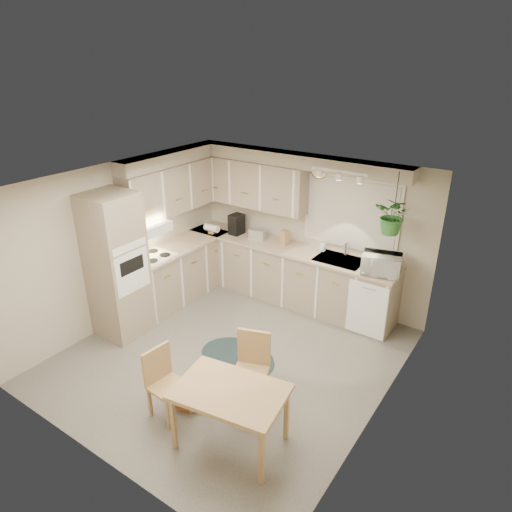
% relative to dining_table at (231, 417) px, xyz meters
% --- Properties ---
extents(floor, '(4.20, 4.20, 0.00)m').
position_rel_dining_table_xyz_m(floor, '(-0.91, 1.19, -0.35)').
color(floor, slate).
rests_on(floor, ground).
extents(ceiling, '(4.20, 4.20, 0.00)m').
position_rel_dining_table_xyz_m(ceiling, '(-0.91, 1.19, 2.05)').
color(ceiling, white).
rests_on(ceiling, wall_back).
extents(wall_back, '(4.00, 0.04, 2.40)m').
position_rel_dining_table_xyz_m(wall_back, '(-0.91, 3.29, 0.85)').
color(wall_back, '#B8AE98').
rests_on(wall_back, floor).
extents(wall_front, '(4.00, 0.04, 2.40)m').
position_rel_dining_table_xyz_m(wall_front, '(-0.91, -0.91, 0.85)').
color(wall_front, '#B8AE98').
rests_on(wall_front, floor).
extents(wall_left, '(0.04, 4.20, 2.40)m').
position_rel_dining_table_xyz_m(wall_left, '(-2.91, 1.19, 0.85)').
color(wall_left, '#B8AE98').
rests_on(wall_left, floor).
extents(wall_right, '(0.04, 4.20, 2.40)m').
position_rel_dining_table_xyz_m(wall_right, '(1.09, 1.19, 0.85)').
color(wall_right, '#B8AE98').
rests_on(wall_right, floor).
extents(base_cab_left, '(0.60, 1.85, 0.90)m').
position_rel_dining_table_xyz_m(base_cab_left, '(-2.61, 2.06, 0.10)').
color(base_cab_left, tan).
rests_on(base_cab_left, floor).
extents(base_cab_back, '(3.60, 0.60, 0.90)m').
position_rel_dining_table_xyz_m(base_cab_back, '(-1.11, 2.99, 0.10)').
color(base_cab_back, tan).
rests_on(base_cab_back, floor).
extents(counter_left, '(0.64, 1.89, 0.04)m').
position_rel_dining_table_xyz_m(counter_left, '(-2.60, 2.06, 0.57)').
color(counter_left, tan).
rests_on(counter_left, base_cab_left).
extents(counter_back, '(3.64, 0.64, 0.04)m').
position_rel_dining_table_xyz_m(counter_back, '(-1.11, 2.98, 0.57)').
color(counter_back, tan).
rests_on(counter_back, base_cab_back).
extents(oven_stack, '(0.65, 0.65, 2.10)m').
position_rel_dining_table_xyz_m(oven_stack, '(-2.59, 0.81, 0.70)').
color(oven_stack, tan).
rests_on(oven_stack, floor).
extents(wall_oven_face, '(0.02, 0.56, 0.58)m').
position_rel_dining_table_xyz_m(wall_oven_face, '(-2.27, 0.81, 0.70)').
color(wall_oven_face, white).
rests_on(wall_oven_face, oven_stack).
extents(upper_cab_left, '(0.35, 2.00, 0.75)m').
position_rel_dining_table_xyz_m(upper_cab_left, '(-2.74, 2.19, 1.48)').
color(upper_cab_left, tan).
rests_on(upper_cab_left, wall_left).
extents(upper_cab_back, '(2.00, 0.35, 0.75)m').
position_rel_dining_table_xyz_m(upper_cab_back, '(-1.91, 3.11, 1.48)').
color(upper_cab_back, tan).
rests_on(upper_cab_back, wall_back).
extents(soffit_left, '(0.30, 2.00, 0.20)m').
position_rel_dining_table_xyz_m(soffit_left, '(-2.76, 2.19, 1.95)').
color(soffit_left, '#B8AE98').
rests_on(soffit_left, wall_left).
extents(soffit_back, '(3.60, 0.30, 0.20)m').
position_rel_dining_table_xyz_m(soffit_back, '(-1.11, 3.14, 1.95)').
color(soffit_back, '#B8AE98').
rests_on(soffit_back, wall_back).
extents(cooktop, '(0.52, 0.58, 0.02)m').
position_rel_dining_table_xyz_m(cooktop, '(-2.59, 1.49, 0.60)').
color(cooktop, white).
rests_on(cooktop, counter_left).
extents(range_hood, '(0.40, 0.60, 0.14)m').
position_rel_dining_table_xyz_m(range_hood, '(-2.61, 1.49, 1.05)').
color(range_hood, white).
rests_on(range_hood, upper_cab_left).
extents(window_blinds, '(1.40, 0.02, 1.00)m').
position_rel_dining_table_xyz_m(window_blinds, '(-0.21, 3.26, 1.25)').
color(window_blinds, silver).
rests_on(window_blinds, wall_back).
extents(window_frame, '(1.50, 0.02, 1.10)m').
position_rel_dining_table_xyz_m(window_frame, '(-0.21, 3.27, 1.25)').
color(window_frame, silver).
rests_on(window_frame, wall_back).
extents(sink, '(0.70, 0.48, 0.10)m').
position_rel_dining_table_xyz_m(sink, '(-0.21, 2.99, 0.55)').
color(sink, '#AAADB2').
rests_on(sink, counter_back).
extents(dishwasher_front, '(0.58, 0.02, 0.83)m').
position_rel_dining_table_xyz_m(dishwasher_front, '(0.39, 2.68, 0.08)').
color(dishwasher_front, white).
rests_on(dishwasher_front, base_cab_back).
extents(track_light_bar, '(0.80, 0.04, 0.04)m').
position_rel_dining_table_xyz_m(track_light_bar, '(-0.21, 2.74, 1.98)').
color(track_light_bar, white).
rests_on(track_light_bar, ceiling).
extents(wall_clock, '(0.30, 0.03, 0.30)m').
position_rel_dining_table_xyz_m(wall_clock, '(-0.76, 3.26, 1.83)').
color(wall_clock, gold).
rests_on(wall_clock, wall_back).
extents(dining_table, '(1.21, 0.90, 0.70)m').
position_rel_dining_table_xyz_m(dining_table, '(0.00, 0.00, 0.00)').
color(dining_table, '#AA8355').
rests_on(dining_table, floor).
extents(chair_left, '(0.42, 0.42, 0.83)m').
position_rel_dining_table_xyz_m(chair_left, '(-0.81, -0.06, 0.07)').
color(chair_left, '#AA8355').
rests_on(chair_left, floor).
extents(chair_back, '(0.52, 0.52, 0.88)m').
position_rel_dining_table_xyz_m(chair_back, '(-0.19, 0.61, 0.09)').
color(chair_back, '#AA8355').
rests_on(chair_back, floor).
extents(braided_rug, '(1.17, 0.92, 0.01)m').
position_rel_dining_table_xyz_m(braided_rug, '(-0.82, 1.21, -0.34)').
color(braided_rug, black).
rests_on(braided_rug, floor).
extents(pet_bed, '(0.62, 0.62, 0.12)m').
position_rel_dining_table_xyz_m(pet_bed, '(-0.79, 0.31, -0.29)').
color(pet_bed, '#BE5926').
rests_on(pet_bed, floor).
extents(microwave, '(0.58, 0.41, 0.36)m').
position_rel_dining_table_xyz_m(microwave, '(0.45, 2.89, 0.77)').
color(microwave, white).
rests_on(microwave, counter_back).
extents(soap_bottle, '(0.11, 0.19, 0.08)m').
position_rel_dining_table_xyz_m(soap_bottle, '(-0.58, 3.14, 0.63)').
color(soap_bottle, white).
rests_on(soap_bottle, counter_back).
extents(hanging_plant, '(0.50, 0.55, 0.40)m').
position_rel_dining_table_xyz_m(hanging_plant, '(0.54, 2.89, 1.40)').
color(hanging_plant, '#2D6C2B').
rests_on(hanging_plant, ceiling).
extents(coffee_maker, '(0.21, 0.25, 0.34)m').
position_rel_dining_table_xyz_m(coffee_maker, '(-2.12, 2.99, 0.76)').
color(coffee_maker, black).
rests_on(coffee_maker, counter_back).
extents(toaster, '(0.29, 0.19, 0.16)m').
position_rel_dining_table_xyz_m(toaster, '(-1.70, 3.01, 0.67)').
color(toaster, '#AAADB2').
rests_on(toaster, counter_back).
extents(knife_block, '(0.13, 0.13, 0.24)m').
position_rel_dining_table_xyz_m(knife_block, '(-1.20, 3.04, 0.71)').
color(knife_block, '#AA8355').
rests_on(knife_block, counter_back).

